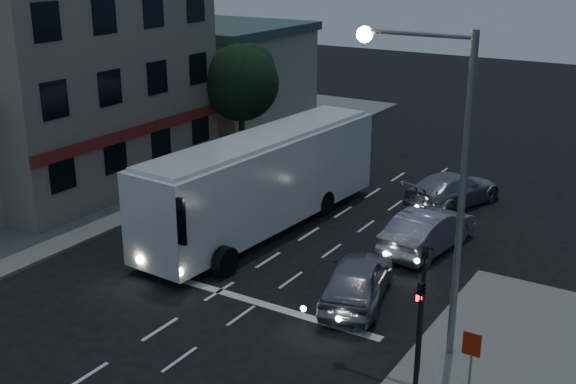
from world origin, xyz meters
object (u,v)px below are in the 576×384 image
Objects in this scene: tour_bus at (264,179)px; street_tree at (241,79)px; regulatory_sign at (471,359)px; car_sedan_a at (428,230)px; traffic_signal_main at (422,295)px; car_suv at (357,279)px; car_sedan_b at (453,189)px; streetlight at (441,159)px; traffic_signal_side at (419,335)px.

street_tree reaches higher than tour_bus.
tour_bus is 13.70m from regulatory_sign.
street_tree is at bearing 138.92° from regulatory_sign.
car_sedan_a is at bearing 15.57° from tour_bus.
street_tree reaches higher than traffic_signal_main.
car_sedan_a reaches higher than car_suv.
regulatory_sign is (5.04, -4.04, 0.80)m from car_suv.
traffic_signal_main is 1.86× the size of regulatory_sign.
car_sedan_a is 0.94× the size of car_sedan_b.
car_sedan_b is at bearing 105.83° from traffic_signal_main.
car_suv is at bearing 110.42° from car_sedan_b.
traffic_signal_main is (3.34, -3.02, 1.63)m from car_suv.
streetlight reaches higher than car_suv.
tour_bus is 5.91× the size of regulatory_sign.
tour_bus is 11.31m from streetlight.
streetlight reaches higher than car_sedan_a.
street_tree is at bearing 134.15° from tour_bus.
streetlight reaches higher than street_tree.
tour_bus is at bearing -46.73° from car_suv.
traffic_signal_side is 4.84m from streetlight.
streetlight is at bearing 118.21° from car_sedan_a.
regulatory_sign is (11.20, -7.87, -0.54)m from tour_bus.
car_sedan_a is at bearing 111.55° from streetlight.
tour_bus is 2.10× the size of street_tree.
street_tree is (-11.95, 0.65, 3.75)m from car_sedan_b.
traffic_signal_side is 0.66× the size of street_tree.
traffic_signal_main is 0.46× the size of streetlight.
tour_bus is 2.80× the size of car_suv.
tour_bus is 2.67× the size of car_sedan_a.
traffic_signal_side is 1.61m from regulatory_sign.
traffic_signal_main is at bearing 123.46° from car_sedan_b.
street_tree reaches higher than regulatory_sign.
car_sedan_a is 2.21× the size of regulatory_sign.
tour_bus is 7.38m from car_suv.
car_sedan_a is at bearing -109.20° from car_suv.
car_sedan_b is 1.26× the size of traffic_signal_main.
street_tree is (-15.81, 14.25, 2.08)m from traffic_signal_main.
traffic_signal_side is at bearing 116.31° from car_sedan_a.
tour_bus is 11.72m from traffic_signal_main.
car_suv is at bearing 141.30° from regulatory_sign.
car_suv reaches higher than car_sedan_b.
traffic_signal_side is (4.56, -15.57, 1.67)m from car_sedan_b.
car_sedan_a is at bearing -25.06° from street_tree.
car_sedan_a is at bearing 117.26° from car_sedan_b.
regulatory_sign is 23.40m from street_tree.
street_tree reaches higher than traffic_signal_side.
car_sedan_a is 5.44m from car_sedan_b.
car_sedan_b is at bearing 106.30° from traffic_signal_side.
car_sedan_a is (0.39, 5.21, 0.01)m from car_suv.
street_tree is (-6.31, 7.39, 2.36)m from tour_bus.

